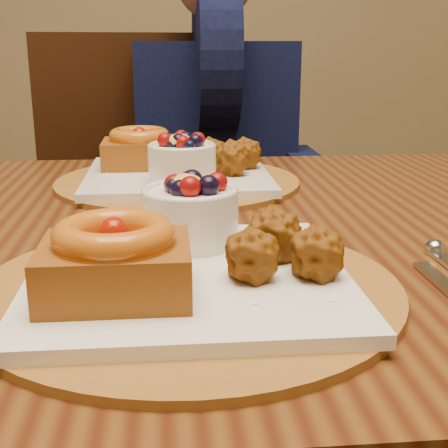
{
  "coord_description": "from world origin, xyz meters",
  "views": [
    {
      "loc": [
        -0.01,
        -0.62,
        0.97
      ],
      "look_at": [
        0.04,
        -0.05,
        0.8
      ],
      "focal_mm": 50.0,
      "sensor_mm": 36.0,
      "label": 1
    }
  ],
  "objects_px": {
    "place_setting_far": "(175,167)",
    "place_setting_near": "(184,260)",
    "chair_far": "(145,223)",
    "diner": "(215,115)",
    "dining_table": "(183,282)"
  },
  "relations": [
    {
      "from": "place_setting_far",
      "to": "place_setting_near",
      "type": "bearing_deg",
      "value": -90.0
    },
    {
      "from": "place_setting_far",
      "to": "chair_far",
      "type": "xyz_separation_m",
      "value": [
        -0.07,
        0.5,
        -0.23
      ]
    },
    {
      "from": "place_setting_near",
      "to": "diner",
      "type": "xyz_separation_m",
      "value": [
        0.1,
        0.97,
        0.02
      ]
    },
    {
      "from": "dining_table",
      "to": "place_setting_far",
      "type": "height_order",
      "value": "place_setting_far"
    },
    {
      "from": "chair_far",
      "to": "place_setting_near",
      "type": "bearing_deg",
      "value": -96.12
    },
    {
      "from": "place_setting_far",
      "to": "chair_far",
      "type": "distance_m",
      "value": 0.56
    },
    {
      "from": "dining_table",
      "to": "place_setting_far",
      "type": "distance_m",
      "value": 0.24
    },
    {
      "from": "diner",
      "to": "dining_table",
      "type": "bearing_deg",
      "value": -102.17
    },
    {
      "from": "place_setting_far",
      "to": "diner",
      "type": "distance_m",
      "value": 0.55
    },
    {
      "from": "dining_table",
      "to": "diner",
      "type": "relative_size",
      "value": 2.13
    },
    {
      "from": "place_setting_near",
      "to": "diner",
      "type": "height_order",
      "value": "diner"
    },
    {
      "from": "dining_table",
      "to": "place_setting_near",
      "type": "bearing_deg",
      "value": -90.93
    },
    {
      "from": "dining_table",
      "to": "chair_far",
      "type": "bearing_deg",
      "value": 95.87
    },
    {
      "from": "place_setting_near",
      "to": "chair_far",
      "type": "height_order",
      "value": "chair_far"
    },
    {
      "from": "dining_table",
      "to": "diner",
      "type": "bearing_deg",
      "value": 82.37
    }
  ]
}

